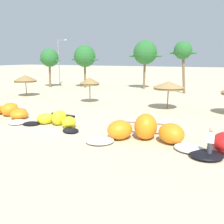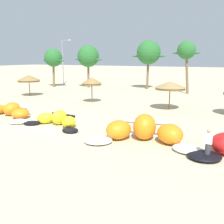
# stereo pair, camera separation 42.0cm
# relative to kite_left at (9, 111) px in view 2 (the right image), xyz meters

# --- Properties ---
(ground_plane) EXTENTS (260.00, 260.00, 0.00)m
(ground_plane) POSITION_rel_kite_left_xyz_m (5.66, -0.44, -0.44)
(ground_plane) COLOR beige
(kite_left) EXTENTS (7.06, 3.37, 1.15)m
(kite_left) POSITION_rel_kite_left_xyz_m (0.00, 0.00, 0.00)
(kite_left) COLOR white
(kite_left) RESTS_ON ground
(kite_left_of_center) EXTENTS (5.29, 2.53, 1.11)m
(kite_left_of_center) POSITION_rel_kite_left_xyz_m (5.69, -0.39, -0.02)
(kite_left_of_center) COLOR black
(kite_left_of_center) RESTS_ON ground
(kite_center) EXTENTS (7.04, 3.99, 1.60)m
(kite_center) POSITION_rel_kite_left_xyz_m (12.66, -0.75, 0.17)
(kite_center) COLOR white
(kite_center) RESTS_ON ground
(beach_umbrella_near_van) EXTENTS (2.97, 2.97, 2.80)m
(beach_umbrella_near_van) POSITION_rel_kite_left_xyz_m (-6.87, 9.20, 1.91)
(beach_umbrella_near_van) COLOR brown
(beach_umbrella_near_van) RESTS_ON ground
(beach_umbrella_middle) EXTENTS (2.25, 2.25, 2.85)m
(beach_umbrella_middle) POSITION_rel_kite_left_xyz_m (3.19, 8.77, 1.99)
(beach_umbrella_middle) COLOR brown
(beach_umbrella_middle) RESTS_ON ground
(beach_umbrella_near_palms) EXTENTS (3.01, 3.01, 2.78)m
(beach_umbrella_near_palms) POSITION_rel_kite_left_xyz_m (11.94, 8.97, 1.94)
(beach_umbrella_near_palms) COLOR brown
(beach_umbrella_near_palms) RESTS_ON ground
(person_near_kites) EXTENTS (0.36, 0.24, 1.62)m
(person_near_kites) POSITION_rel_kite_left_xyz_m (16.38, -1.91, 0.38)
(person_near_kites) COLOR #383842
(person_near_kites) RESTS_ON ground
(palm_leftmost) EXTENTS (4.62, 3.08, 6.57)m
(palm_leftmost) POSITION_rel_kite_left_xyz_m (-10.44, 18.53, 4.52)
(palm_leftmost) COLOR brown
(palm_leftmost) RESTS_ON ground
(palm_left) EXTENTS (5.43, 3.62, 7.09)m
(palm_left) POSITION_rel_kite_left_xyz_m (-4.65, 20.55, 4.79)
(palm_left) COLOR brown
(palm_left) RESTS_ON ground
(palm_left_of_gap) EXTENTS (5.67, 3.78, 7.74)m
(palm_left_of_gap) POSITION_rel_kite_left_xyz_m (5.05, 23.17, 5.36)
(palm_left_of_gap) COLOR brown
(palm_left_of_gap) RESTS_ON ground
(palm_center_left) EXTENTS (3.77, 2.51, 7.30)m
(palm_center_left) POSITION_rel_kite_left_xyz_m (11.28, 20.74, 5.45)
(palm_center_left) COLOR brown
(palm_center_left) RESTS_ON ground
(lamppost_west) EXTENTS (2.15, 0.24, 8.37)m
(lamppost_west) POSITION_rel_kite_left_xyz_m (-11.83, 23.05, 4.31)
(lamppost_west) COLOR gray
(lamppost_west) RESTS_ON ground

